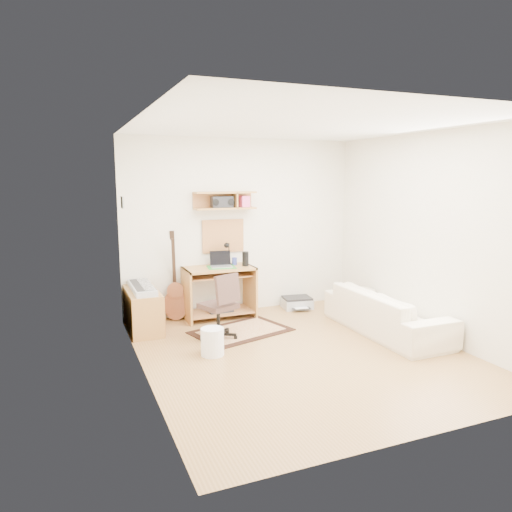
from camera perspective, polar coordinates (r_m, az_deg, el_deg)
name	(u,v)px	position (r m, az deg, el deg)	size (l,w,h in m)	color
floor	(302,353)	(5.72, 5.49, -11.52)	(3.60, 4.00, 0.01)	#A47844
ceiling	(305,124)	(5.37, 5.95, 15.46)	(3.60, 4.00, 0.01)	white
back_wall	(241,226)	(7.21, -1.77, 3.59)	(3.60, 0.01, 2.60)	silver
left_wall	(141,253)	(4.83, -13.60, 0.38)	(0.01, 4.00, 2.60)	silver
right_wall	(430,236)	(6.43, 20.08, 2.29)	(0.01, 4.00, 2.60)	silver
wall_shelf	(225,200)	(6.96, -3.74, 6.66)	(0.90, 0.25, 0.26)	#BA8241
cork_board	(223,236)	(7.10, -3.96, 2.42)	(0.64, 0.03, 0.49)	tan
wall_photo	(122,202)	(6.27, -15.71, 6.20)	(0.02, 0.20, 0.15)	#4C8CBF
desk	(219,293)	(6.96, -4.44, -4.39)	(1.00, 0.55, 0.75)	#BA8241
laptop	(221,259)	(6.85, -4.18, -0.42)	(0.30, 0.30, 0.23)	silver
speaker	(245,259)	(6.95, -1.28, -0.34)	(0.10, 0.10, 0.21)	black
desk_lamp	(229,254)	(7.05, -3.25, 0.30)	(0.11, 0.11, 0.34)	black
pencil_cup	(235,261)	(7.05, -2.59, -0.63)	(0.07, 0.07, 0.11)	#3844A9
boombox	(222,202)	(6.94, -4.11, 6.48)	(0.31, 0.14, 0.16)	black
rug	(241,331)	(6.43, -1.80, -8.96)	(1.23, 0.82, 0.02)	beige
task_chair	(218,306)	(6.04, -4.56, -5.96)	(0.44, 0.44, 0.87)	#3B2823
cabinet	(143,310)	(6.58, -13.38, -6.36)	(0.40, 0.90, 0.55)	#BA8241
music_keyboard	(142,288)	(6.50, -13.49, -3.70)	(0.27, 0.86, 0.08)	#B2B5BA
guitar	(175,276)	(6.88, -9.66, -2.37)	(0.34, 0.21, 1.29)	brown
waste_basket	(212,342)	(5.60, -5.25, -10.18)	(0.27, 0.27, 0.32)	white
printer	(297,303)	(7.54, 4.93, -5.59)	(0.44, 0.34, 0.17)	#A5A8AA
sofa	(387,305)	(6.52, 15.36, -5.66)	(1.92, 0.56, 0.75)	beige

